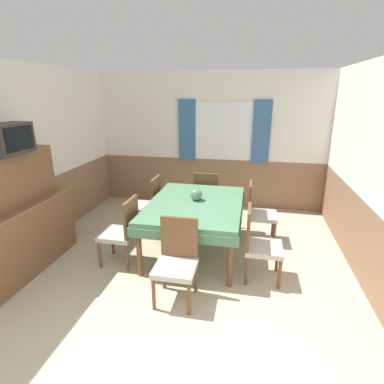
{
  "coord_description": "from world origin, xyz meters",
  "views": [
    {
      "loc": [
        0.82,
        -1.33,
        2.21
      ],
      "look_at": [
        0.05,
        2.52,
        0.9
      ],
      "focal_mm": 28.0,
      "sensor_mm": 36.0,
      "label": 1
    }
  ],
  "objects_px": {
    "chair_right_far": "(258,211)",
    "tv": "(9,139)",
    "chair_left_far": "(149,203)",
    "vase": "(196,195)",
    "chair_head_near": "(177,259)",
    "chair_left_near": "(123,230)",
    "dining_table": "(195,209)",
    "sideboard": "(18,224)",
    "chair_head_window": "(207,195)",
    "chair_right_near": "(258,242)"
  },
  "relations": [
    {
      "from": "chair_right_far",
      "to": "tv",
      "type": "bearing_deg",
      "value": -64.2
    },
    {
      "from": "chair_left_far",
      "to": "vase",
      "type": "bearing_deg",
      "value": -116.2
    },
    {
      "from": "chair_head_near",
      "to": "tv",
      "type": "bearing_deg",
      "value": -5.6
    },
    {
      "from": "chair_left_near",
      "to": "vase",
      "type": "distance_m",
      "value": 1.12
    },
    {
      "from": "chair_right_far",
      "to": "vase",
      "type": "xyz_separation_m",
      "value": [
        -0.88,
        -0.43,
        0.35
      ]
    },
    {
      "from": "dining_table",
      "to": "vase",
      "type": "bearing_deg",
      "value": 92.67
    },
    {
      "from": "chair_right_far",
      "to": "sideboard",
      "type": "relative_size",
      "value": 0.57
    },
    {
      "from": "chair_head_window",
      "to": "vase",
      "type": "xyz_separation_m",
      "value": [
        -0.0,
        -0.99,
        0.35
      ]
    },
    {
      "from": "chair_head_near",
      "to": "sideboard",
      "type": "distance_m",
      "value": 2.08
    },
    {
      "from": "chair_head_window",
      "to": "chair_head_near",
      "type": "bearing_deg",
      "value": -90.0
    },
    {
      "from": "dining_table",
      "to": "sideboard",
      "type": "relative_size",
      "value": 1.07
    },
    {
      "from": "chair_head_near",
      "to": "chair_left_far",
      "type": "bearing_deg",
      "value": -61.31
    },
    {
      "from": "chair_left_far",
      "to": "vase",
      "type": "relative_size",
      "value": 5.39
    },
    {
      "from": "chair_left_near",
      "to": "chair_right_far",
      "type": "bearing_deg",
      "value": -59.34
    },
    {
      "from": "chair_right_near",
      "to": "tv",
      "type": "bearing_deg",
      "value": -82.86
    },
    {
      "from": "chair_head_window",
      "to": "sideboard",
      "type": "distance_m",
      "value": 2.9
    },
    {
      "from": "dining_table",
      "to": "chair_left_near",
      "type": "distance_m",
      "value": 1.03
    },
    {
      "from": "chair_right_near",
      "to": "chair_head_window",
      "type": "bearing_deg",
      "value": -151.31
    },
    {
      "from": "chair_head_window",
      "to": "chair_right_near",
      "type": "bearing_deg",
      "value": -61.31
    },
    {
      "from": "chair_left_near",
      "to": "vase",
      "type": "xyz_separation_m",
      "value": [
        0.87,
        0.61,
        0.35
      ]
    },
    {
      "from": "chair_head_window",
      "to": "sideboard",
      "type": "xyz_separation_m",
      "value": [
        -2.07,
        -2.02,
        0.16
      ]
    },
    {
      "from": "tv",
      "to": "dining_table",
      "type": "bearing_deg",
      "value": 23.56
    },
    {
      "from": "chair_head_window",
      "to": "chair_head_near",
      "type": "xyz_separation_m",
      "value": [
        0.0,
        -2.16,
        0.0
      ]
    },
    {
      "from": "chair_right_near",
      "to": "vase",
      "type": "relative_size",
      "value": 5.39
    },
    {
      "from": "dining_table",
      "to": "tv",
      "type": "bearing_deg",
      "value": -156.44
    },
    {
      "from": "chair_left_near",
      "to": "chair_head_window",
      "type": "xyz_separation_m",
      "value": [
        0.87,
        1.6,
        0.0
      ]
    },
    {
      "from": "tv",
      "to": "vase",
      "type": "height_order",
      "value": "tv"
    },
    {
      "from": "chair_left_near",
      "to": "sideboard",
      "type": "relative_size",
      "value": 0.57
    },
    {
      "from": "chair_right_far",
      "to": "tv",
      "type": "xyz_separation_m",
      "value": [
        -2.9,
        -1.4,
        1.21
      ]
    },
    {
      "from": "sideboard",
      "to": "vase",
      "type": "xyz_separation_m",
      "value": [
        2.07,
        1.03,
        0.19
      ]
    },
    {
      "from": "chair_left_near",
      "to": "chair_head_near",
      "type": "relative_size",
      "value": 1.0
    },
    {
      "from": "chair_head_window",
      "to": "dining_table",
      "type": "bearing_deg",
      "value": -90.0
    },
    {
      "from": "tv",
      "to": "chair_right_far",
      "type": "bearing_deg",
      "value": 25.8
    },
    {
      "from": "dining_table",
      "to": "chair_head_window",
      "type": "xyz_separation_m",
      "value": [
        0.0,
        1.08,
        -0.16
      ]
    },
    {
      "from": "sideboard",
      "to": "chair_right_far",
      "type": "bearing_deg",
      "value": 26.35
    },
    {
      "from": "chair_left_far",
      "to": "chair_right_near",
      "type": "relative_size",
      "value": 1.0
    },
    {
      "from": "chair_left_far",
      "to": "sideboard",
      "type": "xyz_separation_m",
      "value": [
        -1.2,
        -1.46,
        0.16
      ]
    },
    {
      "from": "chair_head_near",
      "to": "sideboard",
      "type": "bearing_deg",
      "value": -3.82
    },
    {
      "from": "chair_right_near",
      "to": "chair_head_near",
      "type": "bearing_deg",
      "value": -57.32
    },
    {
      "from": "chair_right_far",
      "to": "vase",
      "type": "relative_size",
      "value": 5.39
    },
    {
      "from": "chair_left_near",
      "to": "chair_right_near",
      "type": "bearing_deg",
      "value": -90.0
    },
    {
      "from": "chair_left_far",
      "to": "chair_right_far",
      "type": "height_order",
      "value": "same"
    },
    {
      "from": "tv",
      "to": "sideboard",
      "type": "bearing_deg",
      "value": -130.18
    },
    {
      "from": "tv",
      "to": "vase",
      "type": "bearing_deg",
      "value": 25.71
    },
    {
      "from": "chair_left_far",
      "to": "vase",
      "type": "distance_m",
      "value": 1.03
    },
    {
      "from": "tv",
      "to": "vase",
      "type": "xyz_separation_m",
      "value": [
        2.02,
        0.97,
        -0.87
      ]
    },
    {
      "from": "chair_head_window",
      "to": "vase",
      "type": "relative_size",
      "value": 5.39
    },
    {
      "from": "chair_left_near",
      "to": "chair_head_window",
      "type": "distance_m",
      "value": 1.82
    },
    {
      "from": "chair_right_near",
      "to": "chair_head_window",
      "type": "xyz_separation_m",
      "value": [
        -0.87,
        1.6,
        0.0
      ]
    },
    {
      "from": "chair_head_near",
      "to": "sideboard",
      "type": "xyz_separation_m",
      "value": [
        -2.07,
        0.14,
        0.16
      ]
    }
  ]
}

